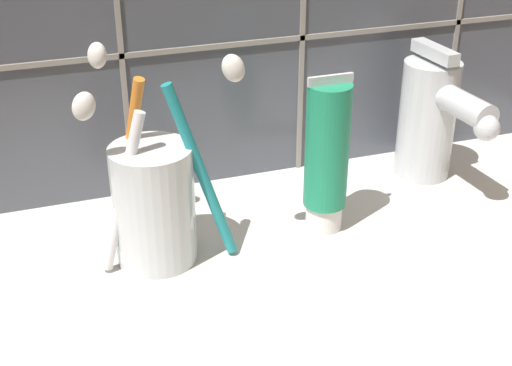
% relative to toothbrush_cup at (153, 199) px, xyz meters
% --- Properties ---
extents(sink_counter, '(0.70, 0.34, 0.02)m').
position_rel_toothbrush_cup_xyz_m(sink_counter, '(0.16, -0.05, -0.07)').
color(sink_counter, silver).
rests_on(sink_counter, ground).
extents(toothbrush_cup, '(0.13, 0.10, 0.18)m').
position_rel_toothbrush_cup_xyz_m(toothbrush_cup, '(0.00, 0.00, 0.00)').
color(toothbrush_cup, silver).
rests_on(toothbrush_cup, sink_counter).
extents(toothpaste_tube, '(0.04, 0.04, 0.14)m').
position_rel_toothbrush_cup_xyz_m(toothpaste_tube, '(0.15, -0.00, 0.02)').
color(toothpaste_tube, white).
rests_on(toothpaste_tube, sink_counter).
extents(sink_faucet, '(0.06, 0.13, 0.14)m').
position_rel_toothbrush_cup_xyz_m(sink_faucet, '(0.29, 0.06, 0.01)').
color(sink_faucet, silver).
rests_on(sink_faucet, sink_counter).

